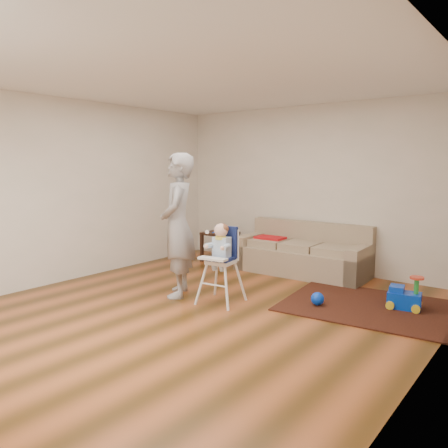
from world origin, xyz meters
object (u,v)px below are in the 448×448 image
Objects in this scene: ride_on_toy at (405,292)px; high_chair at (221,265)px; toy_ball at (318,299)px; side_table at (220,246)px; sofa at (302,249)px; adult at (178,225)px.

ride_on_toy is 2.24m from high_chair.
toy_ball is 1.26m from high_chair.
side_table is 0.52× the size of high_chair.
sofa is 2.06× the size of high_chair.
ride_on_toy is 1.04m from toy_ball.
adult is (-1.68, -0.71, 0.85)m from toy_ball.
sofa is 1.61m from side_table.
adult reaches higher than sofa.
toy_ball is at bearing 75.59° from adult.
high_chair is 0.54× the size of adult.
high_chair is 0.80m from adult.
adult reaches higher than ride_on_toy.
adult is at bearing -66.42° from side_table.
side_table is at bearing 120.71° from high_chair.
side_table reaches higher than ride_on_toy.
ride_on_toy is 0.22× the size of adult.
toy_ball is at bearing -57.11° from sofa.
adult reaches higher than toy_ball.
ride_on_toy reaches higher than toy_ball.
adult is (-2.56, -1.25, 0.72)m from ride_on_toy.
adult is at bearing -157.20° from toy_ball.
side_table is at bearing 158.34° from ride_on_toy.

